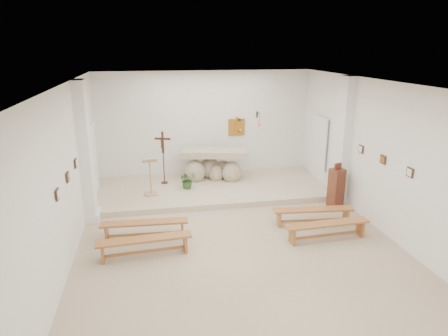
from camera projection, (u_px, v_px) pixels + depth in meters
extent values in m
cube|color=tan|center=(238.00, 244.00, 8.93)|extent=(7.00, 10.00, 0.00)
cube|color=silver|center=(65.00, 179.00, 7.80)|extent=(0.02, 10.00, 3.50)
cube|color=silver|center=(389.00, 161.00, 9.04)|extent=(0.02, 10.00, 3.50)
cube|color=silver|center=(205.00, 125.00, 13.10)|extent=(7.00, 0.02, 3.50)
cube|color=silver|center=(240.00, 85.00, 7.91)|extent=(7.00, 10.00, 0.02)
cube|color=tan|center=(213.00, 188.00, 12.19)|extent=(6.98, 3.00, 0.15)
cube|color=white|center=(85.00, 153.00, 9.70)|extent=(0.26, 0.55, 3.50)
cube|color=white|center=(343.00, 141.00, 10.89)|extent=(0.26, 0.55, 3.50)
cube|color=#C1812D|center=(237.00, 127.00, 13.29)|extent=(0.55, 0.04, 0.55)
cube|color=black|center=(257.00, 114.00, 13.31)|extent=(0.04, 0.02, 0.20)
cylinder|color=black|center=(258.00, 113.00, 13.15)|extent=(0.02, 0.30, 0.02)
cylinder|color=black|center=(259.00, 119.00, 13.06)|extent=(0.01, 0.01, 0.34)
sphere|color=red|center=(259.00, 125.00, 13.11)|extent=(0.11, 0.11, 0.11)
cube|color=#3A2519|center=(57.00, 194.00, 7.06)|extent=(0.03, 0.20, 0.20)
cube|color=#3A2519|center=(68.00, 177.00, 8.00)|extent=(0.03, 0.20, 0.20)
cube|color=#3A2519|center=(76.00, 163.00, 8.93)|extent=(0.03, 0.20, 0.20)
cube|color=#3A2519|center=(410.00, 172.00, 8.29)|extent=(0.03, 0.20, 0.20)
cube|color=#3A2519|center=(383.00, 159.00, 9.23)|extent=(0.03, 0.20, 0.20)
cube|color=#3A2519|center=(361.00, 149.00, 10.17)|extent=(0.03, 0.20, 0.20)
cube|color=silver|center=(92.00, 199.00, 10.78)|extent=(0.10, 0.85, 0.52)
cube|color=silver|center=(329.00, 184.00, 12.00)|extent=(0.10, 0.85, 0.52)
ellipsoid|color=beige|center=(195.00, 172.00, 12.58)|extent=(0.67, 0.57, 0.76)
ellipsoid|color=beige|center=(232.00, 172.00, 12.59)|extent=(0.62, 0.53, 0.71)
ellipsoid|color=beige|center=(210.00, 168.00, 12.92)|extent=(0.71, 0.60, 0.67)
ellipsoid|color=beige|center=(223.00, 170.00, 12.89)|extent=(0.58, 0.49, 0.62)
ellipsoid|color=beige|center=(216.00, 173.00, 12.69)|extent=(0.49, 0.42, 0.58)
cube|color=beige|center=(214.00, 153.00, 12.55)|extent=(2.18, 1.22, 0.20)
cube|color=tan|center=(151.00, 194.00, 11.45)|extent=(0.38, 0.38, 0.04)
cylinder|color=tan|center=(150.00, 179.00, 11.32)|extent=(0.05, 0.05, 0.96)
cube|color=tan|center=(150.00, 161.00, 11.15)|extent=(0.44, 0.34, 0.16)
cube|color=silver|center=(150.00, 160.00, 11.10)|extent=(0.37, 0.28, 0.12)
cylinder|color=#3E1E13|center=(165.00, 183.00, 12.42)|extent=(0.21, 0.21, 0.03)
cylinder|color=#3E1E13|center=(164.00, 168.00, 12.28)|extent=(0.03, 0.03, 0.98)
cube|color=#3E1E13|center=(163.00, 143.00, 12.04)|extent=(0.07, 0.06, 0.67)
cube|color=#3E1E13|center=(163.00, 139.00, 12.01)|extent=(0.47, 0.22, 0.06)
cube|color=#3E1E13|center=(162.00, 144.00, 12.02)|extent=(0.10, 0.07, 0.29)
imported|color=#264F1F|center=(187.00, 180.00, 11.91)|extent=(0.59, 0.55, 0.53)
cube|color=#5E2D1B|center=(336.00, 188.00, 10.85)|extent=(0.42, 0.42, 1.08)
cube|color=#5E2D1B|center=(338.00, 166.00, 10.67)|extent=(0.22, 0.11, 0.18)
cube|color=#9B582D|center=(144.00, 223.00, 9.06)|extent=(1.98, 0.41, 0.04)
cube|color=#9B582D|center=(107.00, 233.00, 9.01)|extent=(0.07, 0.29, 0.38)
cube|color=#9B582D|center=(182.00, 229.00, 9.23)|extent=(0.07, 0.29, 0.38)
cube|color=#9B582D|center=(145.00, 234.00, 9.14)|extent=(1.66, 0.14, 0.04)
cube|color=#9B582D|center=(313.00, 210.00, 9.78)|extent=(1.99, 0.49, 0.04)
cube|color=#9B582D|center=(279.00, 219.00, 9.77)|extent=(0.08, 0.29, 0.38)
cube|color=#9B582D|center=(346.00, 216.00, 9.92)|extent=(0.08, 0.29, 0.38)
cube|color=#9B582D|center=(312.00, 220.00, 9.87)|extent=(1.65, 0.20, 0.04)
cube|color=#9B582D|center=(144.00, 239.00, 8.28)|extent=(1.99, 0.46, 0.04)
cube|color=#9B582D|center=(103.00, 253.00, 8.13)|extent=(0.07, 0.29, 0.38)
cube|color=#9B582D|center=(185.00, 243.00, 8.55)|extent=(0.07, 0.29, 0.38)
cube|color=#9B582D|center=(145.00, 251.00, 8.37)|extent=(1.65, 0.18, 0.04)
cube|color=#9B582D|center=(328.00, 224.00, 9.01)|extent=(1.98, 0.42, 0.04)
cube|color=#9B582D|center=(292.00, 236.00, 8.87)|extent=(0.07, 0.29, 0.38)
cube|color=#9B582D|center=(360.00, 228.00, 9.26)|extent=(0.07, 0.29, 0.38)
cube|color=#9B582D|center=(327.00, 235.00, 9.09)|extent=(1.65, 0.14, 0.04)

